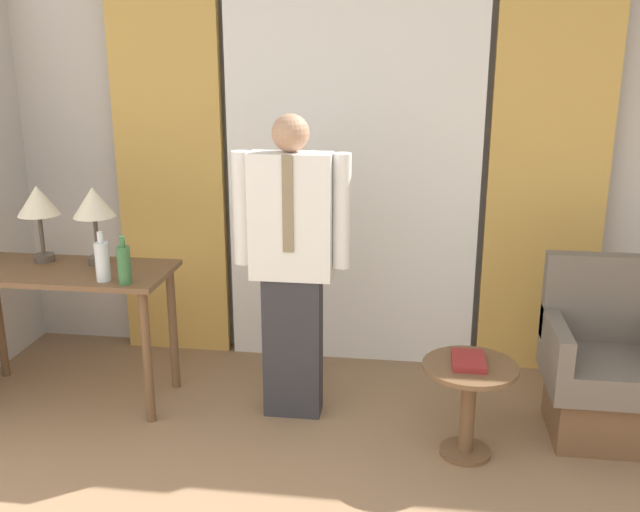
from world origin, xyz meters
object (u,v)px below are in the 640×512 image
table_lamp_left (38,204)px  bottle_by_lamp (102,261)px  bottle_near_edge (124,264)px  side_table (469,394)px  armchair (603,372)px  person (292,258)px  desk (63,290)px  book (468,361)px  table_lamp_right (94,206)px

table_lamp_left → bottle_by_lamp: size_ratio=1.65×
bottle_near_edge → side_table: (1.79, -0.12, -0.56)m
armchair → bottle_near_edge: bearing=-175.4°
table_lamp_left → side_table: table_lamp_left is taller
person → armchair: bearing=0.1°
person → armchair: person is taller
desk → side_table: 2.30m
table_lamp_left → armchair: size_ratio=0.48×
bottle_near_edge → book: 1.83m
desk → bottle_by_lamp: size_ratio=4.59×
desk → armchair: bearing=0.1°
armchair → table_lamp_right: bearing=177.4°
person → desk: bearing=-179.9°
desk → book: 2.27m
bottle_near_edge → person: size_ratio=0.16×
bottle_near_edge → person: person is taller
side_table → book: bearing=128.0°
desk → table_lamp_right: 0.51m
armchair → side_table: (-0.71, -0.32, -0.01)m
person → side_table: bearing=-18.5°
book → side_table: bearing=-52.0°
armchair → book: armchair is taller
armchair → bottle_by_lamp: bearing=-176.3°
bottle_near_edge → table_lamp_right: bearing=132.1°
bottle_by_lamp → side_table: bottle_by_lamp is taller
bottle_near_edge → side_table: size_ratio=0.52×
table_lamp_right → side_table: (2.09, -0.44, -0.79)m
bottle_near_edge → armchair: bottle_near_edge is taller
bottle_by_lamp → bottle_near_edge: bearing=-13.8°
table_lamp_left → bottle_near_edge: (0.63, -0.33, -0.23)m
table_lamp_right → bottle_by_lamp: size_ratio=1.65×
bottle_near_edge → person: 0.88m
desk → bottle_near_edge: size_ratio=4.76×
desk → person: bearing=0.1°
table_lamp_left → book: table_lamp_left is taller
bottle_by_lamp → book: bottle_by_lamp is taller
bottle_by_lamp → armchair: bearing=3.7°
table_lamp_left → bottle_near_edge: 0.75m
bottle_by_lamp → side_table: (1.93, -0.15, -0.57)m
table_lamp_left → armchair: bearing=-2.3°
person → bottle_by_lamp: bearing=-170.4°
table_lamp_right → bottle_by_lamp: (0.16, -0.29, -0.23)m
table_lamp_right → book: size_ratio=1.90×
side_table → book: book is taller
desk → person: 1.34m
table_lamp_right → side_table: bearing=-12.0°
book → bottle_near_edge: bearing=176.7°
table_lamp_right → person: size_ratio=0.27×
table_lamp_right → person: person is taller
bottle_near_edge → book: bottle_near_edge is taller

